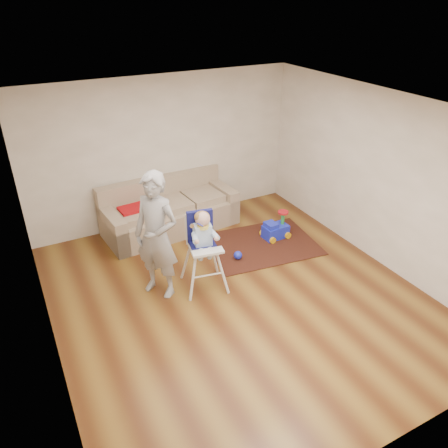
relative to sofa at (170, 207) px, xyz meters
name	(u,v)px	position (x,y,z in m)	size (l,w,h in m)	color
ground	(237,296)	(0.11, -2.30, -0.46)	(5.50, 5.50, 0.00)	#502911
room_envelope	(220,163)	(0.11, -1.77, 1.41)	(5.04, 5.52, 2.72)	beige
sofa	(170,207)	(0.00, 0.00, 0.00)	(2.48, 1.19, 0.93)	gray
side_table	(138,219)	(-0.56, 0.17, -0.19)	(0.55, 0.55, 0.55)	black
area_rug	(261,244)	(1.19, -1.26, -0.46)	(1.84, 1.38, 0.01)	black
ride_on_toy	(276,225)	(1.53, -1.16, -0.21)	(0.44, 0.31, 0.48)	#1D2DDE
toy_ball	(238,255)	(0.59, -1.48, -0.38)	(0.14, 0.14, 0.14)	#1D2DDE
high_chair	(203,251)	(-0.20, -1.85, 0.14)	(0.67, 0.67, 1.25)	silver
adult	(157,236)	(-0.83, -1.68, 0.47)	(0.68, 0.45, 1.88)	#9A9B9D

